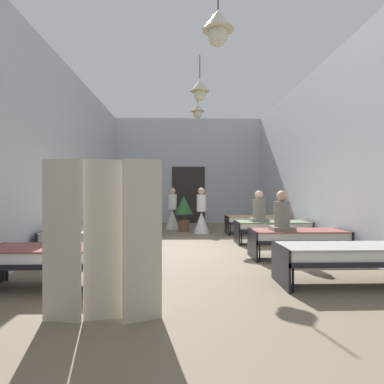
% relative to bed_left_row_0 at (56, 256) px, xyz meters
% --- Properties ---
extents(ground_plane, '(6.84, 13.78, 0.10)m').
position_rel_bed_left_row_0_xyz_m(ground_plane, '(2.07, 2.85, -0.49)').
color(ground_plane, '#7A6B56').
extents(room_shell, '(6.64, 13.38, 4.48)m').
position_rel_bed_left_row_0_xyz_m(room_shell, '(2.07, 4.22, 1.81)').
color(room_shell, silver).
rests_on(room_shell, ground).
extents(bed_left_row_0, '(1.90, 0.84, 0.57)m').
position_rel_bed_left_row_0_xyz_m(bed_left_row_0, '(0.00, 0.00, 0.00)').
color(bed_left_row_0, black).
rests_on(bed_left_row_0, ground).
extents(bed_right_row_0, '(1.90, 0.84, 0.57)m').
position_rel_bed_left_row_0_xyz_m(bed_right_row_0, '(4.14, 0.00, 0.00)').
color(bed_right_row_0, black).
rests_on(bed_right_row_0, ground).
extents(bed_left_row_1, '(1.90, 0.84, 0.57)m').
position_rel_bed_left_row_0_xyz_m(bed_left_row_1, '(0.00, 1.90, 0.00)').
color(bed_left_row_1, black).
rests_on(bed_left_row_1, ground).
extents(bed_right_row_1, '(1.90, 0.84, 0.57)m').
position_rel_bed_left_row_0_xyz_m(bed_right_row_1, '(4.14, 1.90, 0.00)').
color(bed_right_row_1, black).
rests_on(bed_right_row_1, ground).
extents(bed_left_row_2, '(1.90, 0.84, 0.57)m').
position_rel_bed_left_row_0_xyz_m(bed_left_row_2, '(0.00, 3.80, 0.00)').
color(bed_left_row_2, black).
rests_on(bed_left_row_2, ground).
extents(bed_right_row_2, '(1.90, 0.84, 0.57)m').
position_rel_bed_left_row_0_xyz_m(bed_right_row_2, '(4.14, 3.80, 0.00)').
color(bed_right_row_2, black).
rests_on(bed_right_row_2, ground).
extents(bed_left_row_3, '(1.90, 0.84, 0.57)m').
position_rel_bed_left_row_0_xyz_m(bed_left_row_3, '(0.00, 5.70, 0.00)').
color(bed_left_row_3, black).
rests_on(bed_left_row_3, ground).
extents(bed_right_row_3, '(1.90, 0.84, 0.57)m').
position_rel_bed_left_row_0_xyz_m(bed_right_row_3, '(4.14, 5.70, 0.00)').
color(bed_right_row_3, black).
rests_on(bed_right_row_3, ground).
extents(nurse_near_aisle, '(0.52, 0.52, 1.49)m').
position_rel_bed_left_row_0_xyz_m(nurse_near_aisle, '(1.45, 7.02, 0.09)').
color(nurse_near_aisle, white).
rests_on(nurse_near_aisle, ground).
extents(nurse_mid_aisle, '(0.52, 0.52, 1.49)m').
position_rel_bed_left_row_0_xyz_m(nurse_mid_aisle, '(2.42, 5.95, 0.09)').
color(nurse_mid_aisle, white).
rests_on(nurse_mid_aisle, ground).
extents(patient_seated_primary, '(0.44, 0.44, 0.80)m').
position_rel_bed_left_row_0_xyz_m(patient_seated_primary, '(3.79, 1.82, 0.43)').
color(patient_seated_primary, slate).
rests_on(patient_seated_primary, bed_right_row_1).
extents(patient_seated_secondary, '(0.44, 0.44, 0.80)m').
position_rel_bed_left_row_0_xyz_m(patient_seated_secondary, '(3.79, 3.78, 0.43)').
color(patient_seated_secondary, slate).
rests_on(patient_seated_secondary, bed_right_row_2).
extents(potted_plant, '(0.61, 0.61, 1.20)m').
position_rel_bed_left_row_0_xyz_m(potted_plant, '(1.85, 6.45, 0.32)').
color(potted_plant, brown).
rests_on(potted_plant, ground).
extents(privacy_screen, '(1.25, 0.20, 1.70)m').
position_rel_bed_left_row_0_xyz_m(privacy_screen, '(0.95, -1.24, 0.41)').
color(privacy_screen, '#BCB29E').
rests_on(privacy_screen, ground).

